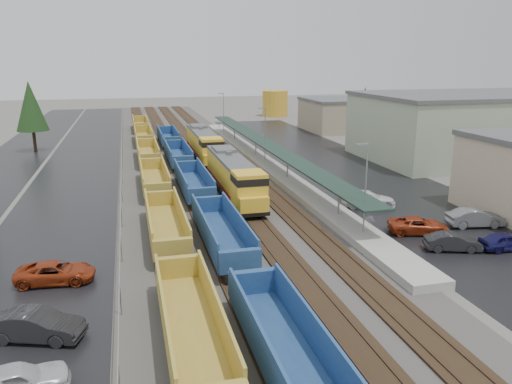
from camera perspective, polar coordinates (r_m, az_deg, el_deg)
The scene contains 24 objects.
ballast_strip at distance 76.70m, azimuth -7.86°, elevation 4.15°, with size 20.00×160.00×0.08m, color #302D2B.
trackbed at distance 76.67m, azimuth -7.86°, elevation 4.24°, with size 14.60×160.00×0.22m.
west_parking_lot at distance 76.52m, azimuth -19.09°, elevation 3.41°, with size 10.00×160.00×0.02m, color black.
west_road at distance 78.01m, azimuth -26.42°, elevation 2.87°, with size 9.00×160.00×0.02m, color black.
east_commuter_lot at distance 71.89m, azimuth 8.36°, elevation 3.38°, with size 16.00×100.00×0.02m, color black.
station_platform at distance 68.68m, azimuth 1.03°, elevation 3.61°, with size 3.00×80.00×8.00m.
chainlink_fence at distance 74.42m, azimuth -15.06°, elevation 4.67°, with size 0.08×160.04×2.02m.
industrial_buildings at distance 76.97m, azimuth 22.79°, elevation 6.34°, with size 32.52×75.30×9.50m.
distant_hills at distance 232.21m, azimuth -1.16°, elevation 11.47°, with size 301.00×140.00×25.20m.
tree_west_far at distance 86.42m, azimuth -24.37°, elevation 8.93°, with size 4.84×4.84×11.00m.
tree_east at distance 81.87m, azimuth 12.26°, elevation 9.18°, with size 4.40×4.40×10.00m.
locomotive_lead at distance 52.43m, azimuth -2.53°, elevation 1.79°, with size 2.91×19.20×4.35m.
locomotive_trail at distance 72.72m, azimuth -5.98°, elevation 5.45°, with size 2.91×19.20×4.35m.
well_string_yellow at distance 57.06m, azimuth -11.57°, elevation 1.44°, with size 2.80×112.45×2.48m.
well_string_blue at distance 46.50m, azimuth -5.86°, elevation -1.39°, with size 2.86×96.84×2.53m.
storage_tank at distance 129.52m, azimuth 2.19°, elevation 10.08°, with size 6.43×6.43×6.43m, color gold.
parked_car_west_a at distance 25.27m, azimuth -25.98°, elevation -18.98°, with size 4.67×1.88×1.59m, color silver.
parked_car_west_b at distance 29.29m, azimuth -23.79°, elevation -13.81°, with size 4.86×1.70×1.60m, color black.
parked_car_west_c at distance 35.68m, azimuth -21.93°, elevation -8.55°, with size 5.02×2.31×1.40m, color #953013.
parked_car_east_a at distance 41.24m, azimuth 21.55°, elevation -5.36°, with size 4.19×1.46×1.38m, color black.
parked_car_east_b at distance 44.25m, azimuth 18.05°, elevation -3.67°, with size 4.98×2.30×1.38m, color #9C3013.
parked_car_east_c at distance 50.73m, azimuth 12.59°, elevation -0.79°, with size 5.53×2.25×1.61m, color white.
parked_car_east_d at distance 43.02m, azimuth 26.62°, elevation -5.09°, with size 4.07×1.64×1.39m, color #15144B.
parked_car_east_e at distance 47.70m, azimuth 23.76°, elevation -2.73°, with size 4.90×1.71×1.61m, color slate.
Camera 1 is at (-8.45, -14.88, 14.29)m, focal length 35.00 mm.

